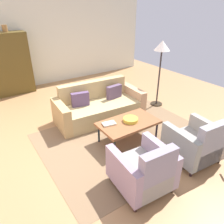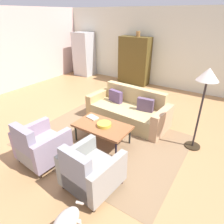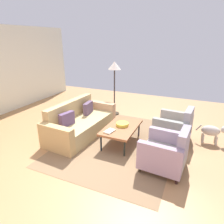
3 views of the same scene
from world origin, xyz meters
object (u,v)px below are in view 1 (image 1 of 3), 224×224
(couch, at_px, (98,107))
(vase_tall, at_px, (5,28))
(armchair_right, at_px, (196,144))
(book_stack, at_px, (109,124))
(armchair_left, at_px, (144,171))
(fruit_bowl, at_px, (131,120))
(coffee_table, at_px, (128,123))
(floor_lamp, at_px, (162,52))
(cabinet, at_px, (9,64))

(couch, bearing_deg, vase_tall, -62.31)
(armchair_right, xyz_separation_m, book_stack, (-0.97, 1.30, 0.10))
(armchair_left, height_order, fruit_bowl, armchair_left)
(coffee_table, relative_size, fruit_bowl, 4.00)
(armchair_left, distance_m, vase_tall, 5.47)
(fruit_bowl, xyz_separation_m, vase_tall, (-1.32, 4.03, 1.43))
(vase_tall, bearing_deg, armchair_right, -70.33)
(armchair_left, relative_size, vase_tall, 4.61)
(couch, bearing_deg, floor_lamp, 175.04)
(armchair_left, bearing_deg, coffee_table, 66.90)
(couch, distance_m, book_stack, 1.13)
(floor_lamp, bearing_deg, armchair_left, -138.03)
(armchair_left, xyz_separation_m, cabinet, (-0.76, 5.20, 0.56))
(book_stack, bearing_deg, vase_tall, 102.87)
(armchair_left, xyz_separation_m, fruit_bowl, (0.66, 1.17, 0.12))
(couch, relative_size, cabinet, 1.20)
(armchair_right, xyz_separation_m, floor_lamp, (1.13, 2.09, 1.10))
(armchair_right, bearing_deg, armchair_left, -174.61)
(cabinet, bearing_deg, book_stack, -75.76)
(armchair_left, bearing_deg, floor_lamp, 46.29)
(coffee_table, distance_m, book_stack, 0.40)
(armchair_right, distance_m, vase_tall, 5.74)
(book_stack, bearing_deg, floor_lamp, 20.62)
(armchair_left, bearing_deg, cabinet, 102.63)
(fruit_bowl, height_order, floor_lamp, floor_lamp)
(coffee_table, distance_m, armchair_left, 1.31)
(couch, relative_size, book_stack, 7.61)
(armchair_left, bearing_deg, vase_tall, 101.55)
(coffee_table, bearing_deg, couch, 89.74)
(armchair_right, height_order, floor_lamp, floor_lamp)
(book_stack, distance_m, cabinet, 4.05)
(couch, bearing_deg, cabinet, -60.70)
(armchair_right, relative_size, book_stack, 3.11)
(couch, xyz_separation_m, vase_tall, (-1.27, 2.85, 1.61))
(armchair_right, bearing_deg, fruit_bowl, 120.34)
(book_stack, relative_size, cabinet, 0.16)
(floor_lamp, bearing_deg, cabinet, 134.77)
(armchair_left, relative_size, book_stack, 3.11)
(cabinet, xyz_separation_m, floor_lamp, (3.09, -3.11, 0.54))
(book_stack, distance_m, floor_lamp, 2.45)
(coffee_table, bearing_deg, floor_lamp, 28.30)
(fruit_bowl, distance_m, floor_lamp, 2.15)
(armchair_right, bearing_deg, couch, 109.42)
(couch, distance_m, floor_lamp, 2.09)
(armchair_right, bearing_deg, book_stack, 132.00)
(fruit_bowl, bearing_deg, cabinet, 109.33)
(coffee_table, distance_m, armchair_right, 1.31)
(couch, height_order, armchair_left, armchair_left)
(vase_tall, bearing_deg, book_stack, -77.13)
(cabinet, bearing_deg, armchair_right, -69.37)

